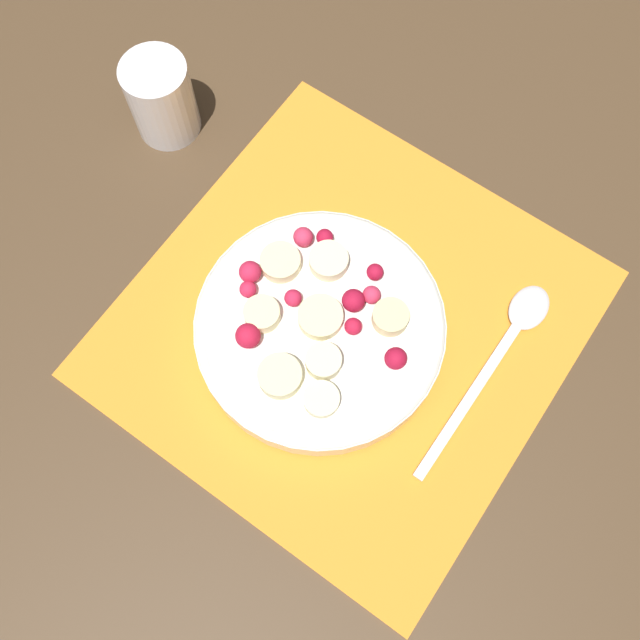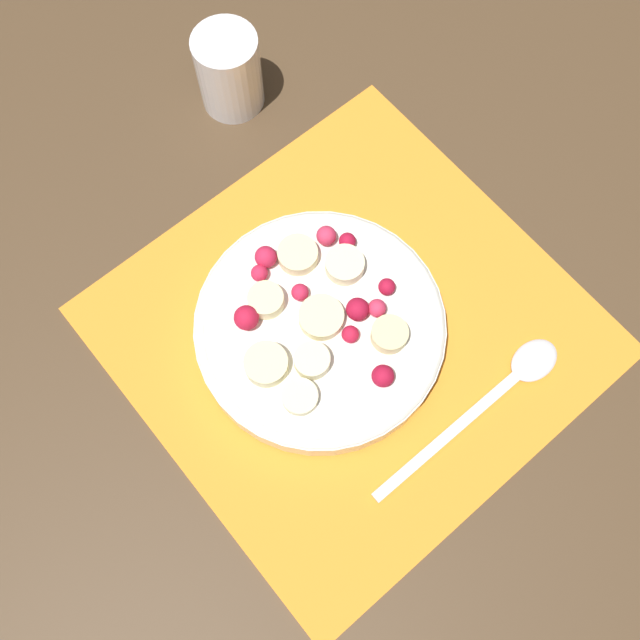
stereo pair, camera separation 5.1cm
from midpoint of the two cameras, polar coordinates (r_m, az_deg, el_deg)
ground_plane at (r=0.62m, az=4.72°, el=-1.15°), size 3.00×3.00×0.00m
placemat at (r=0.62m, az=4.74°, el=-1.06°), size 0.37×0.36×0.01m
fruit_bowl at (r=0.60m, az=2.36°, el=-0.80°), size 0.21×0.21×0.05m
spoon at (r=0.63m, az=16.92°, el=-5.26°), size 0.20×0.03×0.01m
drinking_glass at (r=0.71m, az=-5.16°, el=18.98°), size 0.06×0.06×0.08m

